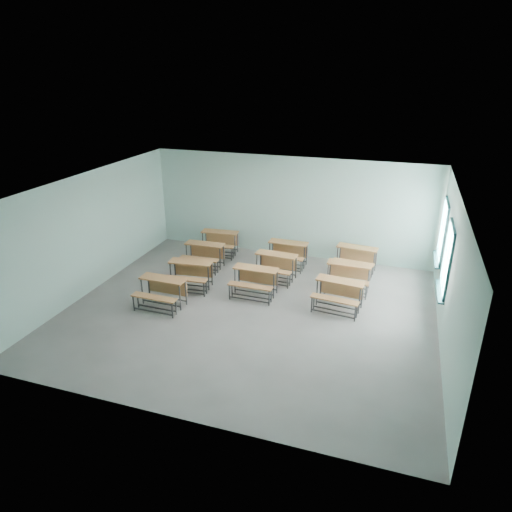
# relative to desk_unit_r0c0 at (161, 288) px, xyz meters

# --- Properties ---
(room) EXTENTS (9.04, 8.04, 3.24)m
(room) POSITION_rel_desk_unit_r0c0_xyz_m (2.29, 0.49, 1.10)
(room) COLOR gray
(room) RESTS_ON ground
(desk_unit_r0c0) EXTENTS (1.21, 0.83, 0.75)m
(desk_unit_r0c0) POSITION_rel_desk_unit_r0c0_xyz_m (0.00, 0.00, 0.00)
(desk_unit_r0c0) COLOR #9E6739
(desk_unit_r0c0) RESTS_ON ground
(desk_unit_r1c0) EXTENTS (1.27, 0.92, 0.75)m
(desk_unit_r1c0) POSITION_rel_desk_unit_r0c0_xyz_m (0.22, 1.20, 0.00)
(desk_unit_r1c0) COLOR #9E6739
(desk_unit_r1c0) RESTS_ON ground
(desk_unit_r1c1) EXTENTS (1.20, 0.81, 0.75)m
(desk_unit_r1c1) POSITION_rel_desk_unit_r0c0_xyz_m (2.05, 1.34, 0.00)
(desk_unit_r1c1) COLOR #9E6739
(desk_unit_r1c1) RESTS_ON ground
(desk_unit_r1c2) EXTENTS (1.28, 0.93, 0.75)m
(desk_unit_r1c2) POSITION_rel_desk_unit_r0c0_xyz_m (4.30, 1.28, 0.00)
(desk_unit_r1c2) COLOR #9E6739
(desk_unit_r1c2) RESTS_ON ground
(desk_unit_r2c0) EXTENTS (1.21, 0.83, 0.75)m
(desk_unit_r2c0) POSITION_rel_desk_unit_r0c0_xyz_m (0.01, 2.59, 0.00)
(desk_unit_r2c0) COLOR #9E6739
(desk_unit_r2c0) RESTS_ON ground
(desk_unit_r2c1) EXTENTS (1.25, 0.88, 0.75)m
(desk_unit_r2c1) POSITION_rel_desk_unit_r0c0_xyz_m (2.30, 2.46, 0.00)
(desk_unit_r2c1) COLOR #9E6739
(desk_unit_r2c1) RESTS_ON ground
(desk_unit_r2c2) EXTENTS (1.20, 0.82, 0.75)m
(desk_unit_r2c2) POSITION_rel_desk_unit_r0c0_xyz_m (4.39, 2.43, 0.00)
(desk_unit_r2c2) COLOR #9E6739
(desk_unit_r2c2) RESTS_ON ground
(desk_unit_r3c0) EXTENTS (1.26, 0.90, 0.75)m
(desk_unit_r3c0) POSITION_rel_desk_unit_r0c0_xyz_m (0.04, 3.75, 0.00)
(desk_unit_r3c0) COLOR #9E6739
(desk_unit_r3c0) RESTS_ON ground
(desk_unit_r3c1) EXTENTS (1.21, 0.82, 0.75)m
(desk_unit_r3c1) POSITION_rel_desk_unit_r0c0_xyz_m (2.39, 3.50, 0.00)
(desk_unit_r3c1) COLOR #9E6739
(desk_unit_r3c1) RESTS_ON ground
(desk_unit_r3c2) EXTENTS (1.27, 0.92, 0.75)m
(desk_unit_r3c2) POSITION_rel_desk_unit_r0c0_xyz_m (4.44, 3.74, 0.00)
(desk_unit_r3c2) COLOR #9E6739
(desk_unit_r3c2) RESTS_ON ground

